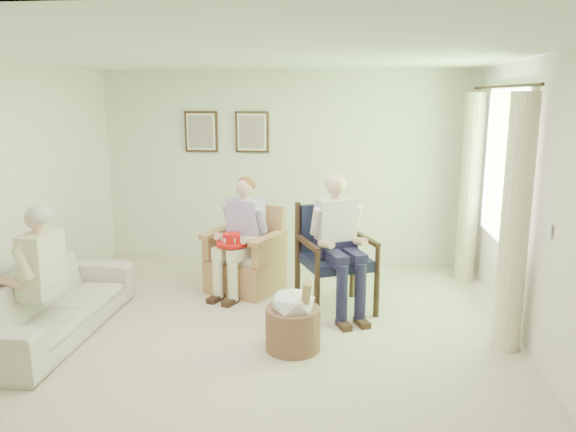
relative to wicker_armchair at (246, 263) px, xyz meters
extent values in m
plane|color=#C1B19B|center=(0.33, -1.51, -0.31)|extent=(5.50, 5.50, 0.00)
cube|color=silver|center=(0.33, 1.24, 0.99)|extent=(5.00, 0.04, 2.60)
cube|color=silver|center=(0.33, -4.26, 0.99)|extent=(5.00, 0.04, 2.60)
cube|color=silver|center=(2.83, -1.51, 0.99)|extent=(0.04, 5.50, 2.60)
cube|color=white|center=(0.33, -1.51, 2.29)|extent=(5.00, 5.50, 0.02)
cube|color=#2D6B23|center=(2.80, -0.31, 1.24)|extent=(0.02, 1.40, 1.50)
cube|color=white|center=(2.79, -0.31, 2.02)|extent=(0.04, 1.52, 0.06)
cube|color=white|center=(2.79, -0.31, 0.46)|extent=(0.04, 1.52, 0.06)
cylinder|color=#382114|center=(2.70, -0.31, 2.04)|extent=(0.03, 2.50, 0.03)
cylinder|color=beige|center=(2.66, -1.29, 0.84)|extent=(0.34, 0.34, 2.30)
cylinder|color=beige|center=(2.66, 0.67, 0.84)|extent=(0.34, 0.34, 2.30)
cube|color=#382114|center=(-0.82, 1.21, 1.47)|extent=(0.45, 0.03, 0.55)
cube|color=silver|center=(-0.82, 1.19, 1.47)|extent=(0.39, 0.01, 0.49)
cube|color=tan|center=(-0.82, 1.18, 1.47)|extent=(0.33, 0.01, 0.43)
cube|color=#382114|center=(-0.12, 1.21, 1.47)|extent=(0.45, 0.03, 0.55)
cube|color=silver|center=(-0.12, 1.19, 1.47)|extent=(0.39, 0.01, 0.49)
cube|color=tan|center=(-0.12, 1.18, 1.47)|extent=(0.33, 0.01, 0.43)
cube|color=tan|center=(0.00, -0.03, -0.12)|extent=(0.73, 0.71, 0.38)
cube|color=beige|center=(0.00, -0.06, 0.12)|extent=(0.57, 0.55, 0.09)
cube|color=tan|center=(0.00, 0.27, 0.38)|extent=(0.68, 0.21, 0.57)
cube|color=tan|center=(-0.34, -0.03, 0.22)|extent=(0.09, 0.66, 0.27)
cube|color=tan|center=(0.34, -0.03, 0.22)|extent=(0.09, 0.66, 0.27)
cylinder|color=black|center=(0.75, -0.87, -0.07)|extent=(0.06, 0.06, 0.48)
cylinder|color=black|center=(1.41, -0.87, -0.07)|extent=(0.06, 0.06, 0.48)
cylinder|color=black|center=(0.75, -0.25, -0.07)|extent=(0.06, 0.06, 0.48)
cylinder|color=black|center=(1.41, -0.25, -0.07)|extent=(0.06, 0.06, 0.48)
cube|color=#181B36|center=(1.08, -0.56, 0.23)|extent=(0.64, 0.61, 0.11)
cube|color=#181B36|center=(1.08, -0.27, 0.52)|extent=(0.59, 0.08, 0.55)
imported|color=beige|center=(-1.62, -1.49, 0.00)|extent=(2.12, 0.83, 0.62)
cube|color=beige|center=(0.00, -0.06, 0.27)|extent=(0.40, 0.26, 0.16)
cube|color=#B69DDE|center=(0.00, -0.04, 0.55)|extent=(0.39, 0.24, 0.46)
sphere|color=#DDAD8E|center=(0.00, -0.05, 0.92)|extent=(0.21, 0.21, 0.21)
ellipsoid|color=brown|center=(0.00, -0.02, 0.95)|extent=(0.22, 0.22, 0.18)
cube|color=beige|center=(-0.10, -0.28, 0.22)|extent=(0.14, 0.44, 0.13)
cube|color=beige|center=(0.10, -0.28, 0.22)|extent=(0.14, 0.44, 0.13)
cylinder|color=beige|center=(-0.10, -0.48, -0.04)|extent=(0.12, 0.12, 0.48)
cylinder|color=beige|center=(0.10, -0.48, -0.04)|extent=(0.12, 0.12, 0.48)
cube|color=#1B1938|center=(1.08, -0.56, 0.39)|extent=(0.40, 0.26, 0.16)
cube|color=silver|center=(1.08, -0.54, 0.67)|extent=(0.39, 0.24, 0.46)
sphere|color=#DDAD8E|center=(1.08, -0.55, 1.04)|extent=(0.21, 0.21, 0.21)
ellipsoid|color=#B7B2AD|center=(1.08, -0.53, 1.07)|extent=(0.22, 0.22, 0.18)
cube|color=#1B1938|center=(0.98, -0.78, 0.34)|extent=(0.14, 0.44, 0.13)
cube|color=#1B1938|center=(1.18, -0.78, 0.34)|extent=(0.14, 0.44, 0.13)
cylinder|color=#1B1938|center=(0.98, -0.98, 0.02)|extent=(0.12, 0.12, 0.60)
cylinder|color=#1B1938|center=(1.18, -0.98, 0.02)|extent=(0.12, 0.12, 0.60)
cube|color=beige|center=(-1.62, -1.63, 0.23)|extent=(0.42, 0.26, 0.16)
cube|color=beige|center=(-1.62, -1.61, 0.51)|extent=(0.41, 0.24, 0.46)
sphere|color=#DDAD8E|center=(-1.62, -1.62, 0.88)|extent=(0.21, 0.21, 0.21)
ellipsoid|color=#B7B2AD|center=(-1.62, -1.59, 0.90)|extent=(0.22, 0.22, 0.18)
cube|color=beige|center=(-1.72, -1.85, 0.18)|extent=(0.14, 0.44, 0.13)
cube|color=beige|center=(-1.52, -1.85, 0.18)|extent=(0.14, 0.44, 0.13)
cylinder|color=beige|center=(-1.72, -2.05, -0.06)|extent=(0.12, 0.12, 0.44)
cylinder|color=beige|center=(-1.52, -2.05, -0.06)|extent=(0.12, 0.12, 0.44)
cylinder|color=red|center=(-0.10, -0.32, 0.32)|extent=(0.35, 0.35, 0.04)
cylinder|color=red|center=(-0.10, -0.32, 0.38)|extent=(0.20, 0.20, 0.12)
cube|color=white|center=(0.01, -0.32, 0.38)|extent=(0.05, 0.01, 0.05)
cube|color=white|center=(-0.05, -0.23, 0.38)|extent=(0.03, 0.04, 0.05)
cube|color=white|center=(-0.15, -0.23, 0.38)|extent=(0.03, 0.04, 0.05)
cube|color=white|center=(-0.20, -0.32, 0.38)|extent=(0.04, 0.01, 0.05)
cube|color=white|center=(-0.15, -0.41, 0.38)|extent=(0.03, 0.04, 0.05)
cube|color=white|center=(-0.05, -0.41, 0.38)|extent=(0.03, 0.04, 0.05)
cylinder|color=#9F7356|center=(0.72, -1.57, -0.12)|extent=(0.56, 0.56, 0.39)
ellipsoid|color=white|center=(0.72, -1.57, 0.13)|extent=(0.44, 0.44, 0.27)
cylinder|color=#A57F56|center=(0.83, -1.62, 0.13)|extent=(0.20, 0.36, 0.58)
camera|label=1|loc=(1.21, -6.29, 1.96)|focal=35.00mm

